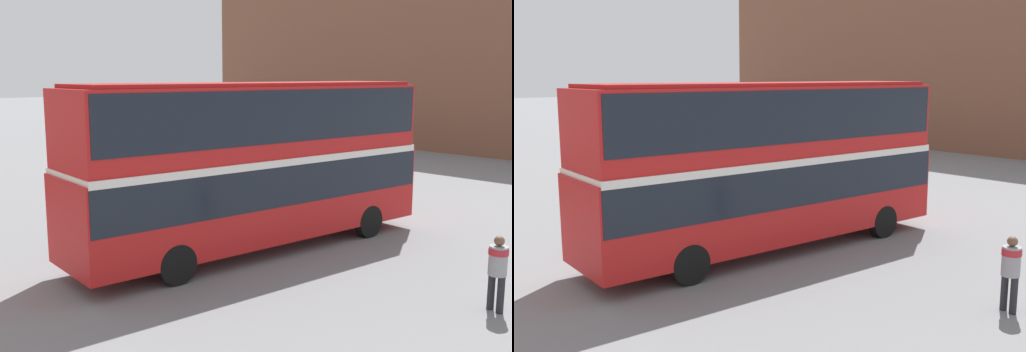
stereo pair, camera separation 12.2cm
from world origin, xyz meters
TOP-DOWN VIEW (x-y plane):
  - ground_plane at (0.00, 0.00)m, footprint 240.00×240.00m
  - building_row_right at (28.36, 11.32)m, footprint 8.68×37.33m
  - double_decker_bus at (0.89, -0.41)m, footprint 11.23×3.24m
  - pedestrian_foreground at (1.57, -7.24)m, footprint 0.50×0.50m
  - parked_car_kerb_near at (10.66, 12.00)m, footprint 4.43×2.06m
  - parked_car_side_street at (7.74, 6.65)m, footprint 4.67×2.67m

SIDE VIEW (x-z plane):
  - ground_plane at x=0.00m, z-range 0.00..0.00m
  - parked_car_kerb_near at x=10.66m, z-range 0.02..1.51m
  - parked_car_side_street at x=7.74m, z-range 0.00..1.61m
  - pedestrian_foreground at x=1.57m, z-range 0.19..1.84m
  - double_decker_bus at x=0.89m, z-range 0.34..5.10m
  - building_row_right at x=28.36m, z-range 0.01..12.58m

